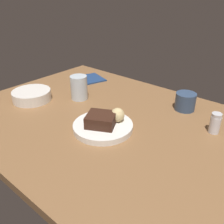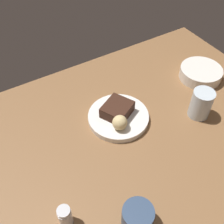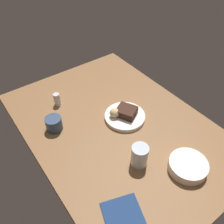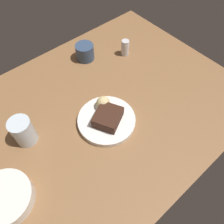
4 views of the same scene
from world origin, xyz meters
TOP-DOWN VIEW (x-y plane):
  - dining_table at (0.00, 0.00)cm, footprint 120.00×84.00cm
  - dessert_plate at (1.61, -6.58)cm, footprint 21.33×21.33cm
  - chocolate_cake_slice at (1.58, -7.46)cm, footprint 12.67×12.24cm
  - bread_roll at (4.20, -1.64)cm, footprint 5.05×5.05cm
  - salt_shaker at (32.41, 17.04)cm, footprint 3.63×3.63cm
  - water_glass at (-24.19, 6.11)cm, footprint 7.44×7.44cm
  - side_bowl at (-39.03, -8.72)cm, footprint 16.71×16.71cm
  - coffee_cup at (16.71, 26.76)cm, footprint 8.20×8.20cm
  - folded_napkin at (-38.50, 26.18)cm, footprint 17.94×18.05cm

SIDE VIEW (x-z plane):
  - dining_table at x=0.00cm, z-range 0.00..3.00cm
  - folded_napkin at x=-38.50cm, z-range 3.00..3.60cm
  - dessert_plate at x=1.61cm, z-range 3.00..5.15cm
  - side_bowl at x=-39.03cm, z-range 3.00..7.48cm
  - coffee_cup at x=16.71cm, z-range 3.00..10.14cm
  - salt_shaker at x=32.41cm, z-range 2.95..10.36cm
  - chocolate_cake_slice at x=1.58cm, z-range 5.15..9.27cm
  - bread_roll at x=4.20cm, z-range 5.15..10.20cm
  - water_glass at x=-24.19cm, z-range 3.00..13.59cm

